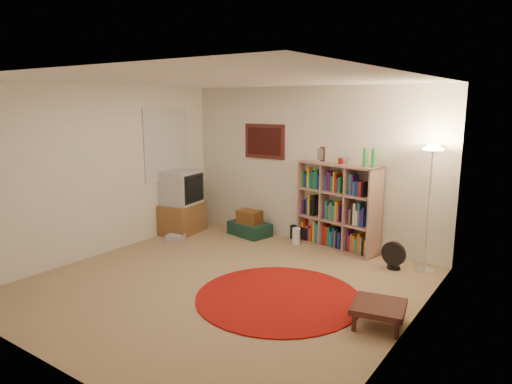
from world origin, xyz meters
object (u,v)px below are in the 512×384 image
bookshelf (337,208)px  floor_lamp (432,167)px  suitcase (250,229)px  side_table (379,308)px  tv_stand (182,203)px  floor_fan (394,255)px

bookshelf → floor_lamp: bearing=1.7°
suitcase → side_table: 3.52m
tv_stand → suitcase: 1.26m
tv_stand → side_table: 4.25m
floor_lamp → tv_stand: 4.12m
floor_fan → tv_stand: bearing=-163.7°
tv_stand → suitcase: size_ratio=1.42×
bookshelf → side_table: (1.45, -2.11, -0.45)m
floor_lamp → tv_stand: floor_lamp is taller
floor_lamp → suitcase: floor_lamp is taller
suitcase → side_table: side_table is taller
bookshelf → floor_lamp: floor_lamp is taller
suitcase → side_table: bearing=-20.4°
floor_lamp → floor_fan: bearing=-155.8°
bookshelf → floor_fan: 1.21m
suitcase → bookshelf: bearing=20.2°
tv_stand → bookshelf: bearing=8.5°
bookshelf → tv_stand: 2.68m
tv_stand → suitcase: (1.06, 0.54, -0.42)m
floor_fan → side_table: bearing=-65.6°
tv_stand → side_table: tv_stand is taller
floor_lamp → floor_fan: size_ratio=4.42×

